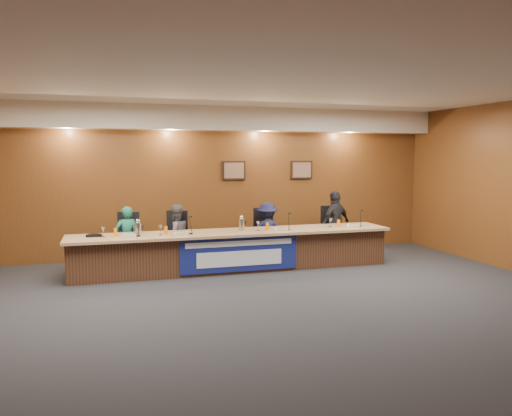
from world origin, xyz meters
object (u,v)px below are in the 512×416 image
(panelist_d, at_px, (335,224))
(carafe_left, at_px, (138,229))
(panelist_b, at_px, (176,236))
(panelist_c, at_px, (267,232))
(panelist_a, at_px, (127,238))
(office_chair_b, at_px, (175,241))
(carafe_mid, at_px, (242,225))
(office_chair_c, at_px, (266,237))
(dais_body, at_px, (234,252))
(office_chair_d, at_px, (333,234))
(speakerphone, at_px, (94,235))
(banner, at_px, (240,254))
(office_chair_a, at_px, (127,244))

(panelist_d, bearing_deg, carafe_left, -15.95)
(panelist_b, bearing_deg, panelist_c, 160.26)
(panelist_c, bearing_deg, panelist_a, 7.54)
(panelist_b, distance_m, carafe_left, 1.00)
(panelist_b, relative_size, carafe_left, 5.35)
(office_chair_b, height_order, carafe_mid, carafe_mid)
(panelist_c, relative_size, office_chair_c, 2.53)
(dais_body, distance_m, office_chair_c, 1.12)
(panelist_a, relative_size, carafe_left, 5.31)
(panelist_d, bearing_deg, office_chair_b, -25.86)
(dais_body, distance_m, carafe_mid, 0.54)
(office_chair_c, distance_m, office_chair_d, 1.54)
(speakerphone, bearing_deg, carafe_mid, -1.19)
(carafe_left, xyz_separation_m, carafe_mid, (1.93, -0.00, 0.00))
(office_chair_b, relative_size, office_chair_d, 1.00)
(carafe_left, relative_size, carafe_mid, 0.99)
(office_chair_b, height_order, office_chair_d, same)
(office_chair_d, bearing_deg, carafe_mid, -157.51)
(banner, height_order, panelist_d, panelist_d)
(panelist_a, bearing_deg, banner, 137.57)
(office_chair_b, xyz_separation_m, carafe_mid, (1.17, -0.71, 0.39))
(carafe_left, bearing_deg, panelist_c, 12.91)
(panelist_b, bearing_deg, dais_body, 129.77)
(office_chair_b, bearing_deg, panelist_d, 18.08)
(panelist_d, distance_m, speakerphone, 4.97)
(panelist_b, bearing_deg, office_chair_b, -109.74)
(banner, xyz_separation_m, office_chair_d, (2.41, 1.12, 0.10))
(panelist_a, xyz_separation_m, office_chair_d, (4.37, 0.10, -0.13))
(panelist_b, relative_size, office_chair_d, 2.55)
(dais_body, distance_m, carafe_left, 1.85)
(panelist_c, distance_m, carafe_left, 2.72)
(banner, distance_m, office_chair_c, 1.42)
(office_chair_a, bearing_deg, office_chair_c, 14.56)
(panelist_d, bearing_deg, panelist_b, -24.19)
(panelist_d, distance_m, carafe_left, 4.23)
(panelist_b, xyz_separation_m, office_chair_c, (1.89, 0.10, -0.13))
(panelist_a, height_order, office_chair_a, panelist_a)
(panelist_b, relative_size, carafe_mid, 5.29)
(banner, xyz_separation_m, office_chair_a, (-1.96, 1.12, 0.10))
(office_chair_b, bearing_deg, panelist_c, 16.72)
(banner, relative_size, carafe_mid, 9.50)
(panelist_b, relative_size, office_chair_c, 2.55)
(office_chair_c, bearing_deg, dais_body, -137.34)
(panelist_c, xyz_separation_m, carafe_mid, (-0.72, -0.61, 0.26))
(carafe_left, height_order, carafe_mid, carafe_mid)
(panelist_c, bearing_deg, panelist_b, 7.54)
(panelist_b, height_order, carafe_mid, panelist_b)
(office_chair_b, bearing_deg, carafe_left, -117.12)
(panelist_d, xyz_separation_m, carafe_left, (-4.19, -0.61, 0.15))
(office_chair_c, bearing_deg, banner, -124.18)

